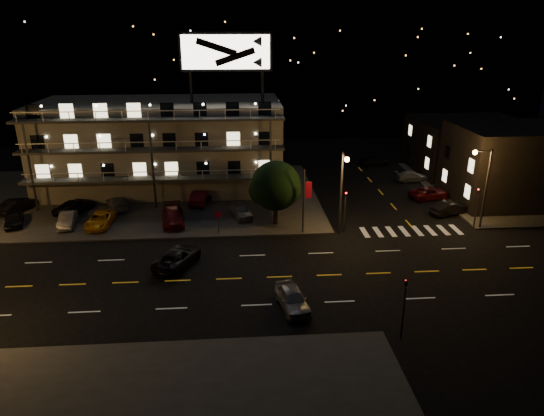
{
  "coord_description": "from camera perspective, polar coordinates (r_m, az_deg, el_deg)",
  "views": [
    {
      "loc": [
        -1.17,
        -33.87,
        18.62
      ],
      "look_at": [
        2.01,
        8.0,
        2.85
      ],
      "focal_mm": 32.0,
      "sensor_mm": 36.0,
      "label": 1
    }
  ],
  "objects": [
    {
      "name": "lot_car_3",
      "position": [
        49.29,
        -11.59,
        -0.92
      ],
      "size": [
        2.85,
        5.44,
        1.5
      ],
      "primitive_type": "imported",
      "rotation": [
        0.0,
        0.0,
        0.15
      ],
      "color": "#4F0B0D",
      "rests_on": "curb_nw"
    },
    {
      "name": "lot_car_8",
      "position": [
        53.87,
        -8.3,
        1.0
      ],
      "size": [
        2.48,
        3.84,
        1.22
      ],
      "primitive_type": "imported",
      "rotation": [
        0.0,
        0.0,
        2.83
      ],
      "color": "black",
      "rests_on": "curb_nw"
    },
    {
      "name": "ground",
      "position": [
        38.67,
        -2.1,
        -8.21
      ],
      "size": [
        140.0,
        140.0,
        0.0
      ],
      "primitive_type": "plane",
      "color": "black",
      "rests_on": "ground"
    },
    {
      "name": "lot_car_7",
      "position": [
        54.72,
        -17.79,
        0.54
      ],
      "size": [
        3.37,
        4.73,
        1.27
      ],
      "primitive_type": "imported",
      "rotation": [
        0.0,
        0.0,
        3.55
      ],
      "color": "gray",
      "rests_on": "curb_nw"
    },
    {
      "name": "lot_car_1",
      "position": [
        51.72,
        -22.94,
        -1.27
      ],
      "size": [
        1.88,
        4.12,
        1.31
      ],
      "primitive_type": "imported",
      "rotation": [
        0.0,
        0.0,
        0.13
      ],
      "color": "gray",
      "rests_on": "curb_nw"
    },
    {
      "name": "streetlight_nc",
      "position": [
        45.03,
        8.27,
        2.71
      ],
      "size": [
        0.44,
        1.92,
        8.0
      ],
      "color": "#2D2D30",
      "rests_on": "ground"
    },
    {
      "name": "side_bldg_front",
      "position": [
        60.53,
        26.89,
        4.61
      ],
      "size": [
        14.06,
        10.0,
        8.5
      ],
      "color": "black",
      "rests_on": "ground"
    },
    {
      "name": "lot_car_6",
      "position": [
        55.25,
        -22.18,
        0.21
      ],
      "size": [
        4.01,
        5.35,
        1.35
      ],
      "primitive_type": "imported",
      "rotation": [
        0.0,
        0.0,
        2.72
      ],
      "color": "black",
      "rests_on": "curb_nw"
    },
    {
      "name": "lot_car_4",
      "position": [
        49.97,
        -3.69,
        -0.31
      ],
      "size": [
        2.71,
        4.3,
        1.36
      ],
      "primitive_type": "imported",
      "rotation": [
        0.0,
        0.0,
        0.3
      ],
      "color": "gray",
      "rests_on": "curb_nw"
    },
    {
      "name": "motel",
      "position": [
        59.91,
        -12.76,
        7.28
      ],
      "size": [
        28.0,
        13.8,
        18.1
      ],
      "color": "#9B9787",
      "rests_on": "ground"
    },
    {
      "name": "hill_backdrop",
      "position": [
        103.01,
        -7.29,
        16.49
      ],
      "size": [
        120.0,
        25.0,
        24.0
      ],
      "color": "black",
      "rests_on": "ground"
    },
    {
      "name": "side_car_0",
      "position": [
        54.2,
        20.19,
        -0.03
      ],
      "size": [
        4.53,
        2.85,
        1.41
      ],
      "primitive_type": "imported",
      "rotation": [
        0.0,
        0.0,
        1.91
      ],
      "color": "black",
      "rests_on": "ground"
    },
    {
      "name": "side_car_3",
      "position": [
        70.9,
        11.93,
        5.5
      ],
      "size": [
        4.41,
        2.41,
        1.42
      ],
      "primitive_type": "imported",
      "rotation": [
        0.0,
        0.0,
        1.75
      ],
      "color": "black",
      "rests_on": "ground"
    },
    {
      "name": "tree",
      "position": [
        47.14,
        0.39,
        2.46
      ],
      "size": [
        5.09,
        4.9,
        6.41
      ],
      "color": "black",
      "rests_on": "curb_nw"
    },
    {
      "name": "curb_nw",
      "position": [
        58.4,
        -16.8,
        1.16
      ],
      "size": [
        44.0,
        24.0,
        0.15
      ],
      "primitive_type": "cube",
      "color": "#363533",
      "rests_on": "ground"
    },
    {
      "name": "road_car_west",
      "position": [
        41.02,
        -11.05,
        -5.7
      ],
      "size": [
        4.19,
        5.69,
        1.44
      ],
      "primitive_type": "imported",
      "rotation": [
        0.0,
        0.0,
        2.75
      ],
      "color": "black",
      "rests_on": "ground"
    },
    {
      "name": "stop_sign",
      "position": [
        45.72,
        -6.33,
        -1.25
      ],
      "size": [
        0.91,
        0.11,
        2.61
      ],
      "color": "#2D2D30",
      "rests_on": "ground"
    },
    {
      "name": "signal_ne",
      "position": [
        50.89,
        23.01,
        0.5
      ],
      "size": [
        0.27,
        0.2,
        4.6
      ],
      "color": "#2D2D30",
      "rests_on": "ground"
    },
    {
      "name": "lot_car_0",
      "position": [
        54.2,
        -28.12,
        -1.1
      ],
      "size": [
        2.84,
        4.36,
        1.38
      ],
      "primitive_type": "imported",
      "rotation": [
        0.0,
        0.0,
        0.33
      ],
      "color": "black",
      "rests_on": "curb_nw"
    },
    {
      "name": "signal_sw",
      "position": [
        31.7,
        15.29,
        -10.65
      ],
      "size": [
        0.2,
        0.27,
        4.6
      ],
      "color": "#2D2D30",
      "rests_on": "ground"
    },
    {
      "name": "side_car_2",
      "position": [
        64.65,
        16.22,
        3.59
      ],
      "size": [
        4.43,
        2.01,
        1.26
      ],
      "primitive_type": "imported",
      "rotation": [
        0.0,
        0.0,
        1.63
      ],
      "color": "gray",
      "rests_on": "ground"
    },
    {
      "name": "lot_car_2",
      "position": [
        50.58,
        -19.56,
        -1.3
      ],
      "size": [
        2.37,
        4.74,
        1.29
      ],
      "primitive_type": "imported",
      "rotation": [
        0.0,
        0.0,
        -0.05
      ],
      "color": "orange",
      "rests_on": "curb_nw"
    },
    {
      "name": "lot_car_5",
      "position": [
        57.93,
        -27.78,
        0.29
      ],
      "size": [
        3.05,
        4.62,
        1.44
      ],
      "primitive_type": "imported",
      "rotation": [
        0.0,
        0.0,
        2.76
      ],
      "color": "black",
      "rests_on": "curb_nw"
    },
    {
      "name": "streetlight_ne",
      "position": [
        50.08,
        23.62,
        3.0
      ],
      "size": [
        1.92,
        0.44,
        8.0
      ],
      "color": "#2D2D30",
      "rests_on": "ground"
    },
    {
      "name": "curb_ne",
      "position": [
        64.94,
        24.58,
        2.08
      ],
      "size": [
        16.0,
        24.0,
        0.15
      ],
      "primitive_type": "cube",
      "color": "#363533",
      "rests_on": "ground"
    },
    {
      "name": "lot_car_9",
      "position": [
        54.25,
        -8.44,
        1.3
      ],
      "size": [
        2.28,
        4.8,
        1.52
      ],
      "primitive_type": "imported",
      "rotation": [
        0.0,
        0.0,
        2.99
      ],
      "color": "#4F0B0D",
      "rests_on": "curb_nw"
    },
    {
      "name": "banner_north",
      "position": [
        45.35,
        3.84,
        0.97
      ],
      "size": [
        0.83,
        0.16,
        6.4
      ],
      "color": "#2D2D30",
      "rests_on": "ground"
    },
    {
      "name": "signal_nw",
      "position": [
        46.43,
        8.58,
        0.12
      ],
      "size": [
        0.2,
        0.27,
        4.6
      ],
      "color": "#2D2D30",
      "rests_on": "ground"
    },
    {
      "name": "side_bldg_back",
      "position": [
        70.9,
        22.0,
        6.78
      ],
      "size": [
        14.06,
        12.0,
        7.0
      ],
      "color": "black",
      "rests_on": "ground"
    },
    {
      "name": "road_car_east",
      "position": [
        34.56,
        2.4,
        -10.58
      ],
      "size": [
        2.5,
        4.6,
        1.48
      ],
      "primitive_type": "imported",
      "rotation": [
        0.0,
        0.0,
        0.18
      ],
      "color": "gray",
      "rests_on": "ground"
    },
    {
      "name": "side_car_1",
      "position": [
        58.52,
        18.14,
        1.67
      ],
      "size": [
        5.17,
        3.09,
        1.34
      ],
      "primitive_type": "imported",
      "rotation": [
        0.0,
        0.0,
        1.76
      ],
      "color": "#4F0B0D",
      "rests_on": "ground"
    }
  ]
}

